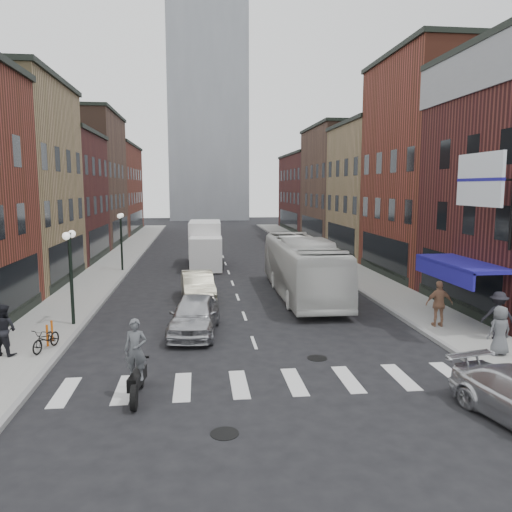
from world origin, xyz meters
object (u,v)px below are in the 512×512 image
(sedan_left_near, at_px, (194,315))
(parked_bicycle, at_px, (46,339))
(streetlamp_near, at_px, (70,260))
(ped_left_solo, at_px, (4,330))
(box_truck, at_px, (205,245))
(ped_right_a, at_px, (498,315))
(streetlamp_far, at_px, (121,231))
(ped_right_b, at_px, (439,304))
(bike_rack, at_px, (50,333))
(motorcycle_rider, at_px, (136,362))
(sedan_left_far, at_px, (198,286))
(billboard_sign, at_px, (482,181))
(transit_bus, at_px, (302,267))
(ped_right_c, at_px, (500,330))

(sedan_left_near, height_order, parked_bicycle, sedan_left_near)
(streetlamp_near, xyz_separation_m, ped_left_solo, (-1.38, -3.81, -1.86))
(box_truck, height_order, ped_right_a, box_truck)
(box_truck, distance_m, parked_bicycle, 20.31)
(streetlamp_far, height_order, ped_right_b, streetlamp_far)
(bike_rack, relative_size, motorcycle_rider, 0.34)
(sedan_left_far, bearing_deg, ped_right_b, -38.21)
(billboard_sign, xyz_separation_m, transit_bus, (-5.04, 8.44, -4.53))
(motorcycle_rider, bearing_deg, parked_bicycle, 138.41)
(streetlamp_far, distance_m, bike_rack, 16.87)
(billboard_sign, height_order, box_truck, billboard_sign)
(bike_rack, xyz_separation_m, sedan_left_far, (5.47, 7.29, 0.20))
(billboard_sign, relative_size, ped_left_solo, 2.06)
(ped_right_c, bearing_deg, ped_left_solo, -13.11)
(streetlamp_far, xyz_separation_m, parked_bicycle, (-0.10, -17.46, -2.35))
(transit_bus, bearing_deg, ped_left_solo, -143.93)
(box_truck, distance_m, ped_right_c, 23.81)
(box_truck, height_order, transit_bus, box_truck)
(ped_left_solo, bearing_deg, sedan_left_near, -137.68)
(sedan_left_far, relative_size, ped_left_solo, 2.54)
(transit_bus, bearing_deg, sedan_left_near, -131.27)
(motorcycle_rider, height_order, sedan_left_near, motorcycle_rider)
(streetlamp_near, bearing_deg, motorcycle_rider, -65.16)
(ped_left_solo, bearing_deg, bike_rack, -113.94)
(motorcycle_rider, distance_m, ped_left_solo, 6.29)
(billboard_sign, bearing_deg, sedan_left_near, 169.65)
(sedan_left_near, xyz_separation_m, parked_bicycle, (-5.23, -1.95, -0.22))
(billboard_sign, distance_m, bike_rack, 17.14)
(motorcycle_rider, height_order, ped_right_b, motorcycle_rider)
(motorcycle_rider, relative_size, sedan_left_far, 0.51)
(box_truck, height_order, ped_right_b, box_truck)
(parked_bicycle, xyz_separation_m, ped_right_b, (15.36, 1.32, 0.55))
(streetlamp_far, distance_m, box_truck, 6.28)
(bike_rack, distance_m, sedan_left_near, 5.47)
(billboard_sign, relative_size, bike_rack, 4.62)
(billboard_sign, distance_m, ped_right_c, 5.61)
(billboard_sign, bearing_deg, motorcycle_rider, -161.33)
(box_truck, height_order, ped_left_solo, box_truck)
(ped_left_solo, xyz_separation_m, ped_right_b, (16.64, 1.67, 0.06))
(box_truck, height_order, sedan_left_near, box_truck)
(bike_rack, distance_m, parked_bicycle, 0.77)
(bike_rack, distance_m, ped_right_a, 16.92)
(billboard_sign, xyz_separation_m, bike_rack, (-16.19, 0.80, -5.58))
(ped_right_a, bearing_deg, billboard_sign, -17.72)
(streetlamp_far, relative_size, sedan_left_near, 0.90)
(sedan_left_far, relative_size, ped_right_c, 2.64)
(streetlamp_near, distance_m, sedan_left_near, 5.76)
(transit_bus, bearing_deg, motorcycle_rider, -119.58)
(parked_bicycle, height_order, ped_right_b, ped_right_b)
(ped_left_solo, bearing_deg, parked_bicycle, -142.02)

